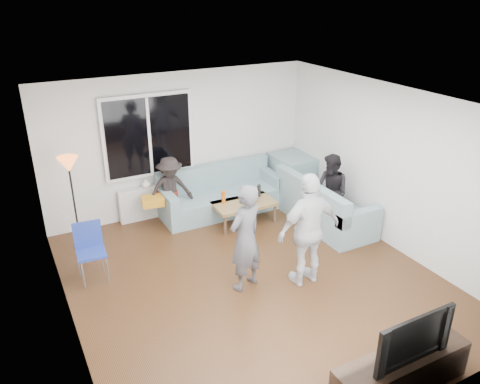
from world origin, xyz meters
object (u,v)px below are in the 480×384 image
side_chair (91,254)px  television (408,334)px  sofa_right_section (325,201)px  floor_lamp (74,204)px  coffee_table (244,212)px  sofa_back_section (221,191)px  spectator_right (331,192)px  spectator_back (170,190)px  player_left (245,238)px  player_right (309,230)px  tv_console (401,372)px

side_chair → television: television is taller
sofa_right_section → floor_lamp: (-4.07, 1.15, 0.36)m
coffee_table → floor_lamp: 2.89m
sofa_back_section → television: bearing=-92.3°
side_chair → spectator_right: spectator_right is taller
coffee_table → spectator_back: bearing=151.0°
coffee_table → spectator_back: size_ratio=0.89×
sofa_back_section → spectator_right: bearing=-44.7°
side_chair → floor_lamp: 1.09m
floor_lamp → sofa_back_section: bearing=2.8°
sofa_back_section → spectator_back: spectator_back is taller
player_left → television: 2.48m
spectator_back → television: size_ratio=1.26×
coffee_table → player_left: bearing=-117.8°
player_right → television: (-0.28, -2.12, -0.12)m
side_chair → player_right: bearing=-24.5°
tv_console → player_left: bearing=103.2°
spectator_back → tv_console: (0.79, -4.80, -0.40)m
spectator_right → tv_console: bearing=-32.9°
sofa_back_section → television: television is taller
spectator_back → sofa_back_section: bearing=3.2°
coffee_table → side_chair: (-2.79, -0.56, 0.23)m
coffee_table → player_left: (-0.92, -1.75, 0.58)m
coffee_table → sofa_back_section: bearing=105.2°
sofa_back_section → player_right: 2.69m
sofa_back_section → side_chair: side_chair is taller
player_right → spectator_back: bearing=-68.3°
side_chair → spectator_right: (4.07, -0.26, 0.23)m
spectator_right → television: bearing=-32.9°
sofa_back_section → sofa_right_section: 1.93m
spectator_right → spectator_back: (-2.42, 1.45, -0.04)m
sofa_back_section → television: 4.78m
sofa_right_section → player_right: bearing=135.4°
television → coffee_table: bearing=85.1°
side_chair → player_left: (1.87, -1.19, 0.35)m
sofa_right_section → television: bearing=154.9°
player_left → television: player_left is taller
television → player_left: bearing=103.2°
side_chair → television: size_ratio=0.88×
player_left → television: bearing=83.4°
floor_lamp → spectator_right: bearing=-17.7°
spectator_back → television: spectator_back is taller
player_right → spectator_right: (1.35, 1.23, -0.17)m
floor_lamp → spectator_right: 4.27m
sofa_right_section → side_chair: bearing=88.4°
spectator_back → tv_console: 4.88m
player_left → spectator_right: 2.39m
floor_lamp → tv_console: size_ratio=0.97×
player_right → sofa_back_section: bearing=-88.1°
tv_console → spectator_right: bearing=64.0°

